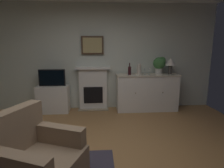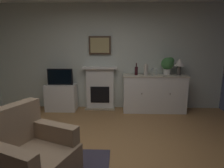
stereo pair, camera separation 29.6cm
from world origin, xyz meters
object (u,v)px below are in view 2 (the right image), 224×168
object	(u,v)px
sideboard_cabinet	(154,93)
wine_bottle	(136,71)
wine_glass_center	(156,70)
tv_set	(60,77)
framed_picture	(100,45)
table_lamp	(179,64)
vase_decorative	(146,69)
potted_plant_small	(168,64)
tv_cabinet	(62,97)
armchair	(30,154)
fireplace_unit	(100,88)
wine_glass_left	(152,70)

from	to	relation	value
sideboard_cabinet	wine_bottle	xyz separation A→B (m)	(-0.45, -0.02, 0.57)
wine_glass_center	tv_set	size ratio (longest dim) A/B	0.27
framed_picture	sideboard_cabinet	bearing A→B (deg)	-9.32
table_lamp	tv_set	size ratio (longest dim) A/B	0.65
vase_decorative	potted_plant_small	world-z (taller)	potted_plant_small
tv_cabinet	framed_picture	bearing A→B (deg)	12.01
wine_bottle	armchair	world-z (taller)	wine_bottle
wine_bottle	armchair	xyz separation A→B (m)	(-1.45, -2.57, -0.65)
wine_glass_center	tv_cabinet	bearing A→B (deg)	179.58
tv_set	armchair	size ratio (longest dim) A/B	0.60
sideboard_cabinet	armchair	xyz separation A→B (m)	(-1.90, -2.58, -0.08)
table_lamp	wine_glass_center	size ratio (longest dim) A/B	2.42
table_lamp	tv_cabinet	xyz separation A→B (m)	(-2.91, 0.02, -0.87)
framed_picture	armchair	distance (m)	3.12
fireplace_unit	vase_decorative	bearing A→B (deg)	-11.38
potted_plant_small	wine_glass_center	bearing A→B (deg)	-170.23
tv_cabinet	potted_plant_small	world-z (taller)	potted_plant_small
sideboard_cabinet	wine_bottle	distance (m)	0.73
framed_picture	wine_bottle	size ratio (longest dim) A/B	1.90
wine_bottle	potted_plant_small	bearing A→B (deg)	4.54
armchair	tv_set	bearing A→B (deg)	99.42
fireplace_unit	wine_bottle	bearing A→B (deg)	-12.05
vase_decorative	potted_plant_small	xyz separation A→B (m)	(0.54, 0.10, 0.12)
table_lamp	wine_bottle	size ratio (longest dim) A/B	1.38
wine_glass_center	tv_set	xyz separation A→B (m)	(-2.37, -0.01, -0.18)
framed_picture	tv_cabinet	xyz separation A→B (m)	(-0.98, -0.21, -1.30)
fireplace_unit	tv_cabinet	size ratio (longest dim) A/B	1.47
tv_cabinet	tv_set	xyz separation A→B (m)	(0.00, -0.02, 0.53)
fireplace_unit	wine_bottle	world-z (taller)	wine_bottle
framed_picture	table_lamp	xyz separation A→B (m)	(1.93, -0.22, -0.43)
framed_picture	vase_decorative	distance (m)	1.29
table_lamp	potted_plant_small	size ratio (longest dim) A/B	0.93
wine_glass_left	armchair	world-z (taller)	wine_glass_left
wine_bottle	vase_decorative	size ratio (longest dim) A/B	1.03
sideboard_cabinet	tv_set	xyz separation A→B (m)	(-2.33, -0.01, 0.40)
table_lamp	armchair	distance (m)	3.67
wine_glass_left	tv_cabinet	size ratio (longest dim) A/B	0.22
tv_cabinet	sideboard_cabinet	bearing A→B (deg)	-0.37
tv_cabinet	tv_set	size ratio (longest dim) A/B	1.21
fireplace_unit	framed_picture	distance (m)	1.08
fireplace_unit	armchair	xyz separation A→B (m)	(-0.55, -2.76, -0.17)
armchair	sideboard_cabinet	bearing A→B (deg)	53.61
tv_cabinet	tv_set	bearing A→B (deg)	-90.00
vase_decorative	armchair	distance (m)	3.11
framed_picture	armchair	xyz separation A→B (m)	(-0.55, -2.81, -1.25)
table_lamp	wine_glass_left	distance (m)	0.67
sideboard_cabinet	armchair	bearing A→B (deg)	-126.39
vase_decorative	armchair	world-z (taller)	vase_decorative
wine_glass_left	tv_set	size ratio (longest dim) A/B	0.27
framed_picture	tv_cabinet	bearing A→B (deg)	-167.99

